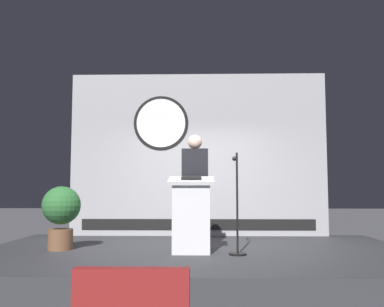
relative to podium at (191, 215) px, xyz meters
The scene contains 7 objects.
ground_plane 0.90m from the podium, 78.29° to the left, with size 40.00×40.00×0.00m, color #4C4C51.
stage_platform 0.77m from the podium, 78.29° to the left, with size 6.40×4.00×0.30m, color #333338.
banner_display 2.43m from the podium, 88.53° to the left, with size 4.95×0.12×3.15m.
podium is the anchor object (origin of this frame).
speaker_person 0.60m from the podium, 84.87° to the left, with size 0.40×0.26×1.72m.
microphone_stand 0.64m from the podium, ahead, with size 0.24×0.59×1.39m.
potted_plant 1.96m from the podium, behind, with size 0.56×0.56×0.93m.
Camera 1 is at (0.09, -6.29, 1.19)m, focal length 39.31 mm.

